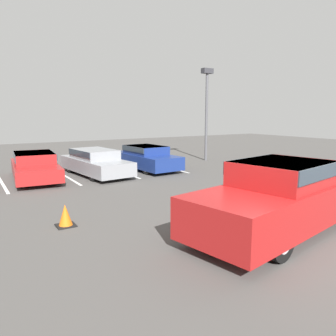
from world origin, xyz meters
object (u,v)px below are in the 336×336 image
Objects in this scene: light_post at (207,102)px; parked_sedan_c at (146,157)px; pickup_truck at (288,195)px; parked_sedan_b at (95,161)px; traffic_cone at (65,216)px; parked_sedan_a at (35,165)px.

parked_sedan_c is at bearing -167.67° from light_post.
pickup_truck is 1.15× the size of light_post.
parked_sedan_b is 8.32× the size of traffic_cone.
light_post is (10.21, 0.83, 2.97)m from parked_sedan_a.
parked_sedan_c is (2.79, 0.07, 0.01)m from parked_sedan_b.
parked_sedan_b is at bearing 88.72° from pickup_truck.
parked_sedan_a is 5.45m from parked_sedan_c.
parked_sedan_a is 10.67m from light_post.
pickup_truck reaches higher than parked_sedan_c.
traffic_cone is at bearing 0.85° from parked_sedan_a.
light_post is at bearing 92.56° from parked_sedan_b.
parked_sedan_a is (-4.19, 9.98, -0.23)m from pickup_truck.
pickup_truck is 1.33× the size of parked_sedan_b.
pickup_truck is 10.83m from parked_sedan_a.
parked_sedan_c is (1.25, 9.77, -0.22)m from pickup_truck.
light_post is at bearing 98.97° from parked_sedan_c.
parked_sedan_c is 5.71m from light_post.
parked_sedan_b is 2.79m from parked_sedan_c.
light_post is at bearing 99.72° from parked_sedan_a.
parked_sedan_c reaches higher than traffic_cone.
traffic_cone is (-10.72, -7.69, -3.35)m from light_post.
traffic_cone is at bearing -144.35° from light_post.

